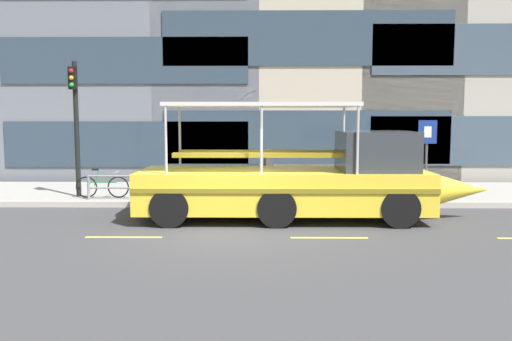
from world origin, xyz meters
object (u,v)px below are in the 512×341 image
at_px(parking_sign, 427,145).
at_px(pedestrian_near_bow, 401,169).
at_px(duck_tour_boat, 303,181).
at_px(leaned_bicycle, 102,186).
at_px(pedestrian_mid_left, 268,167).
at_px(traffic_light_pole, 76,116).

height_order(parking_sign, pedestrian_near_bow, parking_sign).
bearing_deg(duck_tour_boat, pedestrian_near_bow, 39.22).
height_order(parking_sign, leaned_bicycle, parking_sign).
bearing_deg(pedestrian_mid_left, leaned_bicycle, -169.89).
xyz_separation_m(leaned_bicycle, duck_tour_boat, (6.33, -2.50, 0.49)).
xyz_separation_m(traffic_light_pole, pedestrian_mid_left, (6.28, 0.76, -1.74)).
bearing_deg(traffic_light_pole, pedestrian_near_bow, 0.44).
distance_m(parking_sign, duck_tour_boat, 5.21).
distance_m(traffic_light_pole, pedestrian_mid_left, 6.56).
relative_size(duck_tour_boat, pedestrian_near_bow, 6.28).
distance_m(duck_tour_boat, pedestrian_mid_left, 3.59).
bearing_deg(pedestrian_mid_left, pedestrian_near_bow, -8.93).
xyz_separation_m(traffic_light_pole, duck_tour_boat, (7.20, -2.71, -1.79)).
bearing_deg(pedestrian_near_bow, traffic_light_pole, -179.56).
bearing_deg(traffic_light_pole, leaned_bicycle, -13.22).
distance_m(pedestrian_near_bow, pedestrian_mid_left, 4.39).
bearing_deg(pedestrian_near_bow, leaned_bicycle, -178.33).
relative_size(pedestrian_near_bow, pedestrian_mid_left, 1.02).
bearing_deg(leaned_bicycle, traffic_light_pole, 166.78).
relative_size(parking_sign, leaned_bicycle, 1.45).
height_order(parking_sign, pedestrian_mid_left, parking_sign).
bearing_deg(duck_tour_boat, leaned_bicycle, 158.42).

